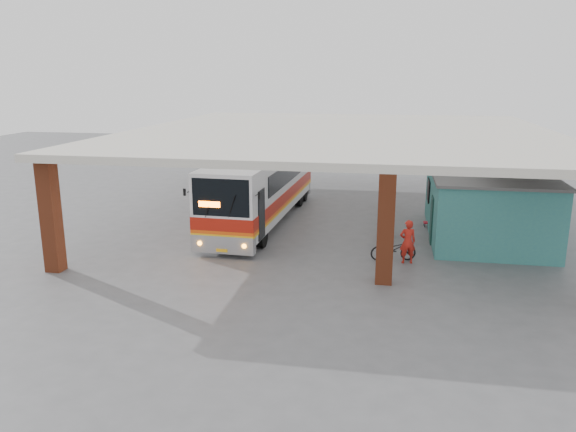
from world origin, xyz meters
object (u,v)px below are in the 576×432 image
(pedestrian, at_px, (408,242))
(coach_bus, at_px, (262,186))
(motorcycle, at_px, (393,249))
(red_chair, at_px, (429,220))

(pedestrian, bearing_deg, coach_bus, -49.81)
(pedestrian, bearing_deg, motorcycle, -33.43)
(coach_bus, bearing_deg, motorcycle, -36.16)
(red_chair, bearing_deg, motorcycle, -112.67)
(coach_bus, height_order, pedestrian, coach_bus)
(red_chair, bearing_deg, coach_bus, 177.37)
(pedestrian, relative_size, red_chair, 2.45)
(pedestrian, distance_m, red_chair, 6.04)
(motorcycle, height_order, red_chair, motorcycle)
(coach_bus, distance_m, red_chair, 8.59)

